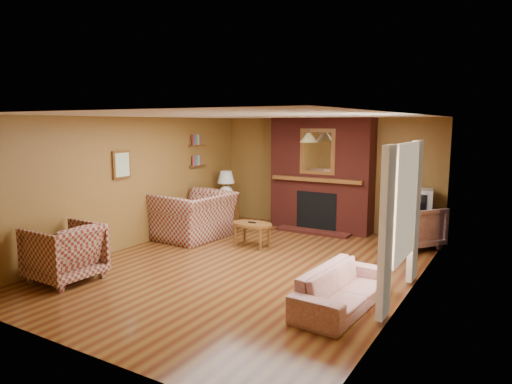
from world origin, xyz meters
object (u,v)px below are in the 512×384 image
Objects in this scene: table_lamp at (226,184)px; tv_stand at (417,229)px; floral_armchair at (414,226)px; crt_tv at (418,201)px; plaid_loveseat at (195,216)px; coffee_table at (252,226)px; side_table at (226,211)px; floral_sofa at (343,288)px; plaid_armchair at (64,252)px; fireplace at (321,175)px.

tv_stand is (4.15, 0.35, -0.63)m from table_lamp.
floral_armchair is 0.49m from crt_tv.
plaid_loveseat is 4.32m from crt_tv.
floral_armchair is 0.27m from tv_stand.
side_table is (-1.56, 1.44, -0.11)m from coffee_table.
floral_armchair is at bearing -92.28° from crt_tv.
floral_armchair is at bearing 1.40° from side_table.
floral_sofa is at bearing -90.79° from tv_stand.
crt_tv is at bearing -55.01° from floral_armchair.
plaid_loveseat is at bearing -178.39° from coffee_table.
table_lamp is (-1.56, 1.44, 0.53)m from coffee_table.
plaid_armchair is 6.21m from crt_tv.
table_lamp is (-2.10, -0.53, -0.26)m from fireplace.
floral_sofa is 3.38m from floral_armchair.
plaid_loveseat is 1.50m from side_table.
floral_armchair is 1.09× the size of coffee_table.
table_lamp is 4.21m from tv_stand.
floral_sofa is (3.75, -1.80, -0.21)m from plaid_loveseat.
crt_tv is at bearing -5.30° from fireplace.
fireplace reaches higher than table_lamp.
side_table is at bearing 137.45° from coffee_table.
tv_stand is at bearing -5.15° from fireplace.
floral_armchair is at bearing 139.71° from plaid_armchair.
table_lamp is at bearing 137.45° from coffee_table.
floral_armchair reaches higher than tv_stand.
floral_sofa is 2.11× the size of coffee_table.
table_lamp reaches higher than coffee_table.
crt_tv is (4.00, 4.73, 0.41)m from plaid_armchair.
floral_armchair is (3.89, 1.57, -0.06)m from plaid_loveseat.
plaid_armchair is at bearing 1.66° from plaid_loveseat.
plaid_loveseat reaches higher than floral_armchair.
plaid_loveseat reaches higher than coffee_table.
floral_armchair is 4.14m from side_table.
plaid_loveseat is 2.43× the size of crt_tv.
side_table is (-0.25, 1.47, -0.18)m from plaid_loveseat.
crt_tv is (2.05, -0.19, -0.36)m from fireplace.
table_lamp reaches higher than floral_armchair.
fireplace is 2.97× the size of coffee_table.
plaid_armchair is 0.54× the size of floral_sofa.
plaid_armchair is 1.05× the size of floral_armchair.
fireplace reaches higher than side_table.
crt_tv reaches higher than coffee_table.
plaid_armchair is 6.20m from tv_stand.
table_lamp is at bearing -173.60° from tv_stand.
fireplace is at bearing 30.12° from floral_sofa.
floral_armchair is (2.04, -0.43, -0.78)m from fireplace.
coffee_table is (1.41, 2.95, -0.03)m from plaid_armchair.
floral_armchair is at bearing 30.81° from coffee_table.
fireplace is 2.24m from tv_stand.
floral_sofa is 3.05m from coffee_table.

